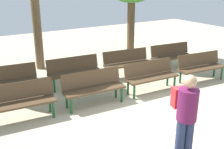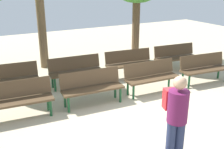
{
  "view_description": "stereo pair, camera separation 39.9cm",
  "coord_description": "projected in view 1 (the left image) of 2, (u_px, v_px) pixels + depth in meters",
  "views": [
    {
      "loc": [
        -3.79,
        -4.17,
        3.12
      ],
      "look_at": [
        0.0,
        2.0,
        0.55
      ],
      "focal_mm": 44.17,
      "sensor_mm": 36.0,
      "label": 1
    },
    {
      "loc": [
        -3.44,
        -4.37,
        3.12
      ],
      "look_at": [
        0.0,
        2.0,
        0.55
      ],
      "focal_mm": 44.17,
      "sensor_mm": 36.0,
      "label": 2
    }
  ],
  "objects": [
    {
      "name": "ground_plane",
      "position": [
        158.0,
        122.0,
        6.26
      ],
      "size": [
        24.0,
        24.0,
        0.0
      ],
      "primitive_type": "plane",
      "color": "#BCAD8E"
    },
    {
      "name": "bench_r0_c0",
      "position": [
        19.0,
        100.0,
        6.21
      ],
      "size": [
        1.63,
        0.61,
        0.87
      ],
      "rotation": [
        0.0,
        0.0,
        -0.08
      ],
      "color": "#4C3823",
      "rests_on": "ground_plane"
    },
    {
      "name": "bench_r0_c1",
      "position": [
        93.0,
        86.0,
        7.01
      ],
      "size": [
        1.63,
        0.58,
        0.87
      ],
      "rotation": [
        0.0,
        0.0,
        -0.06
      ],
      "color": "#4C3823",
      "rests_on": "ground_plane"
    },
    {
      "name": "bench_r0_c2",
      "position": [
        151.0,
        74.0,
        7.82
      ],
      "size": [
        1.62,
        0.56,
        0.87
      ],
      "rotation": [
        0.0,
        0.0,
        -0.05
      ],
      "color": "#4C3823",
      "rests_on": "ground_plane"
    },
    {
      "name": "bench_r0_c3",
      "position": [
        201.0,
        65.0,
        8.63
      ],
      "size": [
        1.64,
        0.64,
        0.87
      ],
      "rotation": [
        0.0,
        0.0,
        -0.1
      ],
      "color": "#4C3823",
      "rests_on": "ground_plane"
    },
    {
      "name": "bench_r1_c0",
      "position": [
        7.0,
        80.0,
        7.39
      ],
      "size": [
        1.64,
        0.64,
        0.87
      ],
      "rotation": [
        0.0,
        0.0,
        -0.1
      ],
      "color": "#4C3823",
      "rests_on": "ground_plane"
    },
    {
      "name": "bench_r1_c1",
      "position": [
        74.0,
        70.0,
        8.2
      ],
      "size": [
        1.63,
        0.59,
        0.87
      ],
      "rotation": [
        0.0,
        0.0,
        -0.07
      ],
      "color": "#4C3823",
      "rests_on": "ground_plane"
    },
    {
      "name": "bench_r1_c2",
      "position": [
        127.0,
        62.0,
        9.02
      ],
      "size": [
        1.64,
        0.65,
        0.87
      ],
      "rotation": [
        0.0,
        0.0,
        -0.11
      ],
      "color": "#4C3823",
      "rests_on": "ground_plane"
    },
    {
      "name": "bench_r1_c3",
      "position": [
        171.0,
        55.0,
        9.82
      ],
      "size": [
        1.64,
        0.62,
        0.87
      ],
      "rotation": [
        0.0,
        0.0,
        -0.09
      ],
      "color": "#4C3823",
      "rests_on": "ground_plane"
    },
    {
      "name": "tree_0",
      "position": [
        37.0,
        23.0,
        9.44
      ],
      "size": [
        0.29,
        0.29,
        3.27
      ],
      "color": "brown",
      "rests_on": "ground_plane"
    },
    {
      "name": "visitor_with_backpack",
      "position": [
        186.0,
        114.0,
        4.64
      ],
      "size": [
        0.45,
        0.59,
        1.65
      ],
      "rotation": [
        0.0,
        0.0,
        2.84
      ],
      "color": "navy",
      "rests_on": "ground_plane"
    }
  ]
}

